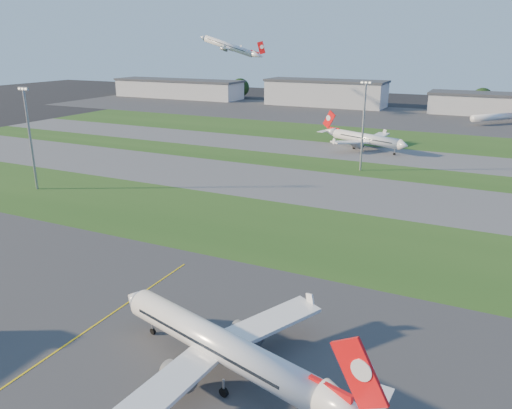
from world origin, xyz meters
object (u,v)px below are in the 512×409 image
Objects in this scene: airliner_parked at (220,345)px; airliner_taxiing at (365,139)px; mini_jet_near at (495,117)px; light_mast_west at (29,132)px; light_mast_centre at (364,120)px.

airliner_taxiing is at bearing 112.61° from airliner_parked.
light_mast_west is at bearing -169.33° from mini_jet_near.
light_mast_west is at bearing -141.34° from light_mast_centre.
light_mast_west and light_mast_centre have the same top height.
mini_jet_near is at bearing 73.87° from light_mast_centre.
light_mast_west is 1.00× the size of light_mast_centre.
light_mast_centre is at bearing -154.26° from mini_jet_near.
light_mast_centre reaches higher than mini_jet_near.
light_mast_centre reaches higher than airliner_parked.
airliner_taxiing is 33.29m from light_mast_centre.
mini_jet_near is at bearing -91.40° from airliner_taxiing.
airliner_taxiing is 1.25× the size of light_mast_centre.
mini_jet_near is 199.04m from light_mast_west.
airliner_parked reaches higher than airliner_taxiing.
airliner_parked is at bearing 121.18° from airliner_taxiing.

